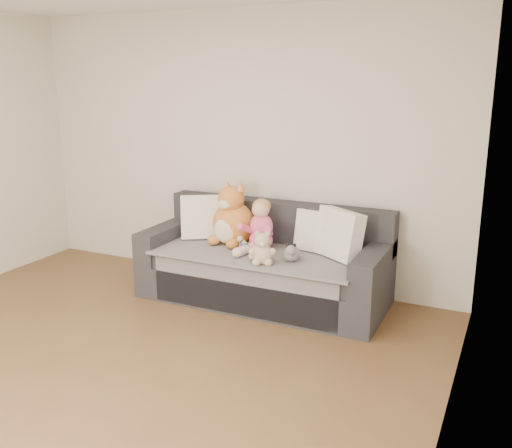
{
  "coord_description": "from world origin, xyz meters",
  "views": [
    {
      "loc": [
        2.52,
        -2.42,
        1.98
      ],
      "look_at": [
        0.49,
        1.87,
        0.75
      ],
      "focal_mm": 40.0,
      "sensor_mm": 36.0,
      "label": 1
    }
  ],
  "objects": [
    {
      "name": "toddler",
      "position": [
        0.46,
        2.01,
        0.67
      ],
      "size": [
        0.33,
        0.47,
        0.47
      ],
      "rotation": [
        0.0,
        0.0,
        -0.01
      ],
      "color": "#DE4E88",
      "rests_on": "sofa"
    },
    {
      "name": "cushion_left",
      "position": [
        -0.18,
        2.16,
        0.68
      ],
      "size": [
        0.5,
        0.41,
        0.43
      ],
      "rotation": [
        0.0,
        0.0,
        0.53
      ],
      "color": "silver",
      "rests_on": "sofa"
    },
    {
      "name": "sofa",
      "position": [
        0.49,
        2.06,
        0.31
      ],
      "size": [
        2.2,
        0.94,
        0.85
      ],
      "color": "#28282D",
      "rests_on": "ground"
    },
    {
      "name": "room_shell",
      "position": [
        0.0,
        0.42,
        1.3
      ],
      "size": [
        5.0,
        5.0,
        5.0
      ],
      "color": "brown",
      "rests_on": "ground"
    },
    {
      "name": "cushion_right_front",
      "position": [
        1.17,
        2.1,
        0.68
      ],
      "size": [
        0.5,
        0.42,
        0.43
      ],
      "rotation": [
        0.0,
        0.0,
        -0.57
      ],
      "color": "silver",
      "rests_on": "sofa"
    },
    {
      "name": "sippy_cup",
      "position": [
        0.38,
        1.87,
        0.54
      ],
      "size": [
        0.11,
        0.08,
        0.12
      ],
      "rotation": [
        0.0,
        0.0,
        -0.19
      ],
      "color": "#53348F",
      "rests_on": "sofa"
    },
    {
      "name": "teddy_bear",
      "position": [
        0.65,
        1.66,
        0.59
      ],
      "size": [
        0.21,
        0.18,
        0.29
      ],
      "rotation": [
        0.0,
        0.0,
        0.43
      ],
      "color": "#CAA88C",
      "rests_on": "sofa"
    },
    {
      "name": "plush_cat",
      "position": [
        0.15,
        2.1,
        0.7
      ],
      "size": [
        0.48,
        0.41,
        0.61
      ],
      "rotation": [
        0.0,
        0.0,
        -0.15
      ],
      "color": "#B77028",
      "rests_on": "sofa"
    },
    {
      "name": "cushion_right_back",
      "position": [
        0.94,
        2.2,
        0.65
      ],
      "size": [
        0.42,
        0.25,
        0.37
      ],
      "rotation": [
        0.0,
        0.0,
        -0.2
      ],
      "color": "silver",
      "rests_on": "sofa"
    },
    {
      "name": "plush_cow",
      "position": [
        0.84,
        1.83,
        0.55
      ],
      "size": [
        0.14,
        0.22,
        0.18
      ],
      "rotation": [
        0.0,
        0.0,
        0.25
      ],
      "color": "white",
      "rests_on": "sofa"
    }
  ]
}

